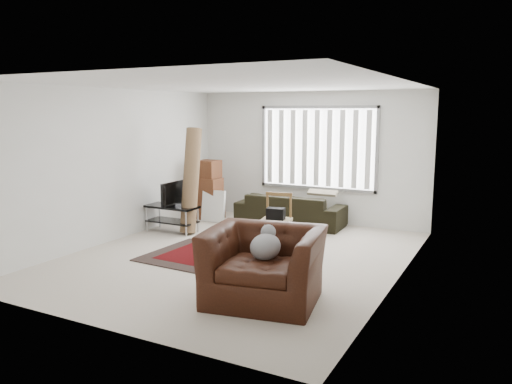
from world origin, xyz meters
TOP-DOWN VIEW (x-y plane):
  - room at (0.03, 0.51)m, footprint 6.00×6.02m
  - persian_rug at (-0.21, -0.28)m, footprint 2.35×1.62m
  - tv_stand at (-1.95, 0.87)m, footprint 1.02×0.46m
  - tv at (-1.95, 0.87)m, footprint 0.11×0.83m
  - subwoofer at (-0.33, 0.01)m, footprint 0.31×0.31m
  - moving_boxes at (-1.96, 2.20)m, footprint 0.52×0.48m
  - white_flatpack at (-1.71, 1.97)m, footprint 0.53×0.19m
  - rolled_rug at (-1.61, 1.03)m, footprint 0.41×0.72m
  - sofa at (-0.17, 2.45)m, footprint 2.21×1.01m
  - side_chair at (0.28, 0.81)m, footprint 0.57×0.57m
  - armchair at (1.20, -1.47)m, footprint 1.57×1.43m

SIDE VIEW (x-z plane):
  - persian_rug at x=-0.21m, z-range 0.00..0.02m
  - subwoofer at x=-0.33m, z-range 0.02..0.33m
  - white_flatpack at x=-1.71m, z-range 0.00..0.67m
  - tv_stand at x=-1.95m, z-range 0.11..0.62m
  - sofa at x=-0.17m, z-range 0.00..0.84m
  - side_chair at x=0.28m, z-range 0.05..0.96m
  - armchair at x=1.20m, z-range 0.00..1.02m
  - moving_boxes at x=-1.96m, z-range -0.04..1.22m
  - tv at x=-1.95m, z-range 0.51..0.99m
  - rolled_rug at x=-1.61m, z-range 0.00..2.00m
  - room at x=0.03m, z-range 0.40..3.11m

